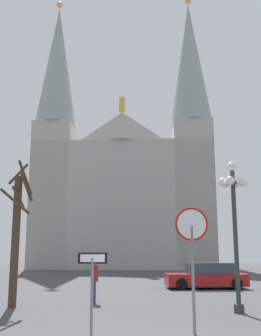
{
  "coord_description": "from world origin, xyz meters",
  "views": [
    {
      "loc": [
        -1.14,
        -8.54,
        2.15
      ],
      "look_at": [
        0.06,
        20.97,
        8.07
      ],
      "focal_mm": 43.69,
      "sensor_mm": 36.0,
      "label": 1
    }
  ],
  "objects_px": {
    "parked_car_near_red": "(206,276)",
    "bare_tree": "(16,233)",
    "pedestrian_walking": "(94,276)",
    "cathedral": "(124,184)",
    "stop_sign": "(192,242)",
    "one_way_arrow_sign": "(92,282)",
    "street_lamp": "(234,209)"
  },
  "relations": [
    {
      "from": "stop_sign",
      "to": "pedestrian_walking",
      "type": "height_order",
      "value": "stop_sign"
    },
    {
      "from": "cathedral",
      "to": "stop_sign",
      "type": "distance_m",
      "value": 39.09
    },
    {
      "from": "cathedral",
      "to": "one_way_arrow_sign",
      "type": "height_order",
      "value": "cathedral"
    },
    {
      "from": "parked_car_near_red",
      "to": "pedestrian_walking",
      "type": "height_order",
      "value": "pedestrian_walking"
    },
    {
      "from": "bare_tree",
      "to": "parked_car_near_red",
      "type": "xyz_separation_m",
      "value": [
        9.12,
        7.45,
        -2.12
      ]
    },
    {
      "from": "parked_car_near_red",
      "to": "one_way_arrow_sign",
      "type": "bearing_deg",
      "value": -113.5
    },
    {
      "from": "stop_sign",
      "to": "one_way_arrow_sign",
      "type": "distance_m",
      "value": 2.88
    },
    {
      "from": "bare_tree",
      "to": "parked_car_near_red",
      "type": "height_order",
      "value": "bare_tree"
    },
    {
      "from": "cathedral",
      "to": "stop_sign",
      "type": "bearing_deg",
      "value": -88.69
    },
    {
      "from": "pedestrian_walking",
      "to": "street_lamp",
      "type": "bearing_deg",
      "value": -28.81
    },
    {
      "from": "stop_sign",
      "to": "parked_car_near_red",
      "type": "height_order",
      "value": "stop_sign"
    },
    {
      "from": "parked_car_near_red",
      "to": "bare_tree",
      "type": "bearing_deg",
      "value": -140.75
    },
    {
      "from": "street_lamp",
      "to": "pedestrian_walking",
      "type": "xyz_separation_m",
      "value": [
        -5.15,
        2.83,
        -2.53
      ]
    },
    {
      "from": "cathedral",
      "to": "bare_tree",
      "type": "bearing_deg",
      "value": -98.69
    },
    {
      "from": "stop_sign",
      "to": "bare_tree",
      "type": "height_order",
      "value": "bare_tree"
    },
    {
      "from": "one_way_arrow_sign",
      "to": "parked_car_near_red",
      "type": "distance_m",
      "value": 14.61
    },
    {
      "from": "parked_car_near_red",
      "to": "pedestrian_walking",
      "type": "distance_m",
      "value": 8.77
    },
    {
      "from": "stop_sign",
      "to": "parked_car_near_red",
      "type": "relative_size",
      "value": 0.73
    },
    {
      "from": "street_lamp",
      "to": "cathedral",
      "type": "bearing_deg",
      "value": 95.15
    },
    {
      "from": "cathedral",
      "to": "one_way_arrow_sign",
      "type": "distance_m",
      "value": 39.97
    },
    {
      "from": "bare_tree",
      "to": "stop_sign",
      "type": "bearing_deg",
      "value": -41.63
    },
    {
      "from": "parked_car_near_red",
      "to": "pedestrian_walking",
      "type": "relative_size",
      "value": 2.57
    },
    {
      "from": "cathedral",
      "to": "stop_sign",
      "type": "height_order",
      "value": "cathedral"
    },
    {
      "from": "one_way_arrow_sign",
      "to": "cathedral",
      "type": "bearing_deg",
      "value": 87.42
    },
    {
      "from": "one_way_arrow_sign",
      "to": "bare_tree",
      "type": "height_order",
      "value": "bare_tree"
    },
    {
      "from": "one_way_arrow_sign",
      "to": "bare_tree",
      "type": "relative_size",
      "value": 0.37
    },
    {
      "from": "bare_tree",
      "to": "parked_car_near_red",
      "type": "relative_size",
      "value": 1.26
    },
    {
      "from": "bare_tree",
      "to": "parked_car_near_red",
      "type": "bearing_deg",
      "value": 39.25
    },
    {
      "from": "pedestrian_walking",
      "to": "bare_tree",
      "type": "bearing_deg",
      "value": -159.34
    },
    {
      "from": "bare_tree",
      "to": "pedestrian_walking",
      "type": "height_order",
      "value": "bare_tree"
    },
    {
      "from": "street_lamp",
      "to": "bare_tree",
      "type": "xyz_separation_m",
      "value": [
        -8.18,
        1.68,
        -0.8
      ]
    },
    {
      "from": "cathedral",
      "to": "pedestrian_walking",
      "type": "bearing_deg",
      "value": -93.62
    }
  ]
}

